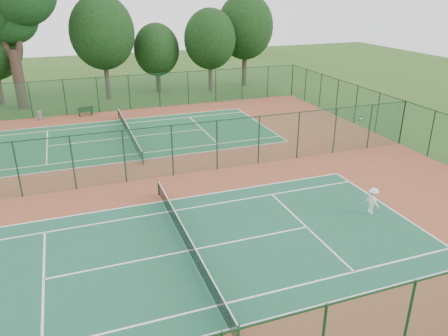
{
  "coord_description": "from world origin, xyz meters",
  "views": [
    {
      "loc": [
        -4.44,
        -26.09,
        11.57
      ],
      "look_at": [
        3.81,
        -3.56,
        1.6
      ],
      "focal_mm": 35.0,
      "sensor_mm": 36.0,
      "label": 1
    }
  ],
  "objects": [
    {
      "name": "fence_divider",
      "position": [
        0.0,
        0.0,
        1.76
      ],
      "size": [
        40.0,
        0.09,
        3.5
      ],
      "color": "#1B5234",
      "rests_on": "ground"
    },
    {
      "name": "trash_bin",
      "position": [
        -7.04,
        17.13,
        0.41
      ],
      "size": [
        0.49,
        0.49,
        0.81
      ],
      "primitive_type": "cylinder",
      "rotation": [
        0.0,
        0.0,
        -0.1
      ],
      "color": "gray",
      "rests_on": "red_pad"
    },
    {
      "name": "court_far",
      "position": [
        0.0,
        9.0,
        0.01
      ],
      "size": [
        23.77,
        10.97,
        0.01
      ],
      "primitive_type": "cube",
      "color": "#1B5532",
      "rests_on": "red_pad"
    },
    {
      "name": "fence_north",
      "position": [
        0.0,
        18.0,
        1.76
      ],
      "size": [
        40.0,
        0.09,
        3.5
      ],
      "color": "#194B32",
      "rests_on": "ground"
    },
    {
      "name": "stray_ball_b",
      "position": [
        4.77,
        -0.95,
        0.04
      ],
      "size": [
        0.06,
        0.06,
        0.06
      ],
      "primitive_type": "sphere",
      "color": "#A7C62E",
      "rests_on": "red_pad"
    },
    {
      "name": "player_near",
      "position": [
        10.52,
        -8.88,
        0.78
      ],
      "size": [
        0.61,
        1.01,
        1.52
      ],
      "primitive_type": "imported",
      "rotation": [
        0.0,
        0.0,
        1.62
      ],
      "color": "white",
      "rests_on": "court_near"
    },
    {
      "name": "evergreen_row",
      "position": [
        0.5,
        24.25,
        0.0
      ],
      "size": [
        39.0,
        5.0,
        12.0
      ],
      "primitive_type": null,
      "color": "black",
      "rests_on": "ground"
    },
    {
      "name": "big_tree",
      "position": [
        -8.63,
        22.47,
        10.41
      ],
      "size": [
        9.57,
        7.01,
        14.7
      ],
      "color": "#36251D",
      "rests_on": "ground"
    },
    {
      "name": "stray_ball_a",
      "position": [
        0.32,
        -0.85,
        0.05
      ],
      "size": [
        0.08,
        0.08,
        0.08
      ],
      "primitive_type": "sphere",
      "color": "#C3DE33",
      "rests_on": "red_pad"
    },
    {
      "name": "stray_ball_c",
      "position": [
        2.94,
        -0.55,
        0.05
      ],
      "size": [
        0.07,
        0.07,
        0.07
      ],
      "primitive_type": "sphere",
      "color": "#ABCA2F",
      "rests_on": "red_pad"
    },
    {
      "name": "tennis_net_far",
      "position": [
        0.0,
        9.0,
        0.54
      ],
      "size": [
        0.1,
        12.9,
        0.97
      ],
      "color": "#123319",
      "rests_on": "ground"
    },
    {
      "name": "fence_east",
      "position": [
        20.0,
        0.0,
        1.76
      ],
      "size": [
        0.09,
        36.0,
        3.5
      ],
      "rotation": [
        0.0,
        0.0,
        1.57
      ],
      "color": "#1C5438",
      "rests_on": "ground"
    },
    {
      "name": "tennis_net_near",
      "position": [
        0.0,
        -9.0,
        0.54
      ],
      "size": [
        0.1,
        12.9,
        0.97
      ],
      "color": "#14391E",
      "rests_on": "ground"
    },
    {
      "name": "bench",
      "position": [
        -2.91,
        17.12,
        0.48
      ],
      "size": [
        1.52,
        0.67,
        0.9
      ],
      "rotation": [
        0.0,
        0.0,
        0.17
      ],
      "color": "black",
      "rests_on": "red_pad"
    },
    {
      "name": "red_pad",
      "position": [
        0.0,
        0.0,
        0.01
      ],
      "size": [
        40.0,
        36.0,
        0.01
      ],
      "primitive_type": "cube",
      "color": "brown",
      "rests_on": "ground"
    },
    {
      "name": "ground",
      "position": [
        0.0,
        0.0,
        0.0
      ],
      "size": [
        120.0,
        120.0,
        0.0
      ],
      "primitive_type": "plane",
      "color": "#2C4F18",
      "rests_on": "ground"
    },
    {
      "name": "court_near",
      "position": [
        0.0,
        -9.0,
        0.01
      ],
      "size": [
        23.77,
        10.97,
        0.01
      ],
      "primitive_type": "cube",
      "color": "#1A553C",
      "rests_on": "red_pad"
    }
  ]
}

